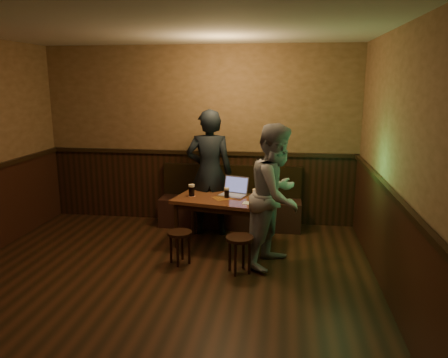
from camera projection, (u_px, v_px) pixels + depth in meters
name	position (u px, v px, depth m)	size (l,w,h in m)	color
room	(145.00, 189.00, 4.32)	(5.04, 6.04, 2.84)	black
bench	(230.00, 207.00, 6.89)	(2.20, 0.50, 0.95)	black
pub_table	(222.00, 204.00, 5.98)	(1.40, 0.97, 0.69)	#592C19
stool_left	(180.00, 238.00, 5.44)	(0.31, 0.31, 0.42)	black
stool_right	(240.00, 244.00, 5.17)	(0.41, 0.41, 0.45)	black
pint_left	(192.00, 190.00, 6.04)	(0.11, 0.11, 0.17)	#B43B16
pint_mid	(227.00, 193.00, 5.96)	(0.09, 0.09, 0.15)	#B43B16
pint_right	(256.00, 195.00, 5.80)	(0.11, 0.11, 0.17)	#B43B16
laptop	(234.00, 191.00, 6.10)	(0.44, 0.39, 0.26)	silver
menu	(251.00, 203.00, 5.71)	(0.22, 0.15, 0.00)	silver
person_suit	(209.00, 173.00, 6.41)	(0.68, 0.45, 1.86)	black
person_grey	(276.00, 196.00, 5.32)	(0.86, 0.67, 1.76)	gray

